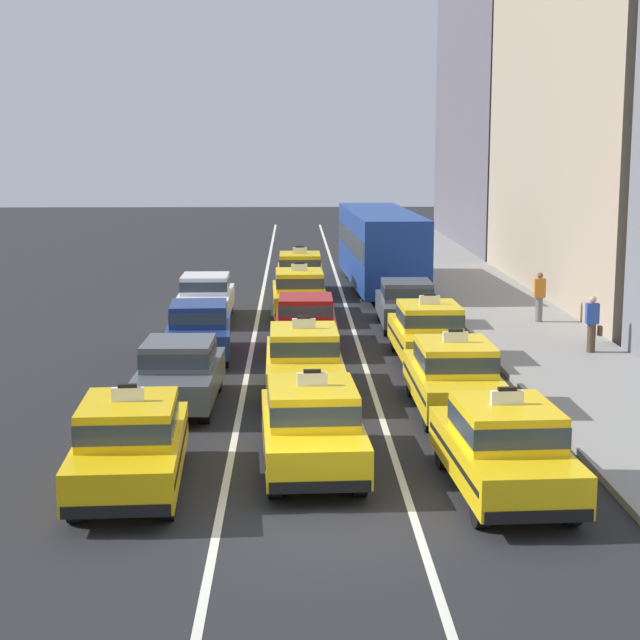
# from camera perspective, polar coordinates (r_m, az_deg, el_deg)

# --- Properties ---
(ground_plane) EXTENTS (160.00, 160.00, 0.00)m
(ground_plane) POSITION_cam_1_polar(r_m,az_deg,el_deg) (16.97, -0.14, -11.38)
(ground_plane) COLOR #232326
(lane_stripe_left_center) EXTENTS (0.14, 80.00, 0.01)m
(lane_stripe_left_center) POSITION_cam_1_polar(r_m,az_deg,el_deg) (36.36, -3.42, 0.12)
(lane_stripe_left_center) COLOR silver
(lane_stripe_left_center) RESTS_ON ground
(lane_stripe_center_right) EXTENTS (0.14, 80.00, 0.01)m
(lane_stripe_center_right) POSITION_cam_1_polar(r_m,az_deg,el_deg) (36.39, 1.62, 0.14)
(lane_stripe_center_right) COLOR silver
(lane_stripe_center_right) RESTS_ON ground
(sidewalk_curb) EXTENTS (4.00, 90.00, 0.15)m
(sidewalk_curb) POSITION_cam_1_polar(r_m,az_deg,el_deg) (32.30, 12.08, -1.19)
(sidewalk_curb) COLOR gray
(sidewalk_curb) RESTS_ON ground
(taxi_left_nearest) EXTENTS (2.01, 4.64, 1.96)m
(taxi_left_nearest) POSITION_cam_1_polar(r_m,az_deg,el_deg) (18.77, -10.34, -6.61)
(taxi_left_nearest) COLOR black
(taxi_left_nearest) RESTS_ON ground
(sedan_left_second) EXTENTS (1.84, 4.33, 1.58)m
(sedan_left_second) POSITION_cam_1_polar(r_m,az_deg,el_deg) (24.38, -7.68, -2.78)
(sedan_left_second) COLOR black
(sedan_left_second) RESTS_ON ground
(sedan_left_third) EXTENTS (1.99, 4.39, 1.58)m
(sedan_left_third) POSITION_cam_1_polar(r_m,az_deg,el_deg) (29.81, -6.63, -0.44)
(sedan_left_third) COLOR black
(sedan_left_third) RESTS_ON ground
(sedan_left_fourth) EXTENTS (1.78, 4.31, 1.58)m
(sedan_left_fourth) POSITION_cam_1_polar(r_m,az_deg,el_deg) (35.93, -6.26, 1.32)
(sedan_left_fourth) COLOR black
(sedan_left_fourth) RESTS_ON ground
(taxi_center_nearest) EXTENTS (2.00, 4.63, 1.96)m
(taxi_center_nearest) POSITION_cam_1_polar(r_m,az_deg,el_deg) (19.58, -0.45, -5.75)
(taxi_center_nearest) COLOR black
(taxi_center_nearest) RESTS_ON ground
(taxi_center_second) EXTENTS (1.89, 4.59, 1.96)m
(taxi_center_second) POSITION_cam_1_polar(r_m,az_deg,el_deg) (25.29, -0.89, -2.16)
(taxi_center_second) COLOR black
(taxi_center_second) RESTS_ON ground
(sedan_center_third) EXTENTS (1.79, 4.31, 1.58)m
(sedan_center_third) POSITION_cam_1_polar(r_m,az_deg,el_deg) (30.83, -0.79, -0.03)
(sedan_center_third) COLOR black
(sedan_center_third) RESTS_ON ground
(taxi_center_fourth) EXTENTS (1.93, 4.60, 1.96)m
(taxi_center_fourth) POSITION_cam_1_polar(r_m,az_deg,el_deg) (36.20, -1.14, 1.49)
(taxi_center_fourth) COLOR black
(taxi_center_fourth) RESTS_ON ground
(taxi_center_fifth) EXTENTS (1.84, 4.57, 1.96)m
(taxi_center_fifth) POSITION_cam_1_polar(r_m,az_deg,el_deg) (41.67, -1.11, 2.60)
(taxi_center_fifth) COLOR black
(taxi_center_fifth) RESTS_ON ground
(taxi_right_nearest) EXTENTS (2.03, 4.64, 1.96)m
(taxi_right_nearest) POSITION_cam_1_polar(r_m,az_deg,el_deg) (18.53, 10.01, -6.81)
(taxi_right_nearest) COLOR black
(taxi_right_nearest) RESTS_ON ground
(taxi_right_second) EXTENTS (1.84, 4.57, 1.96)m
(taxi_right_second) POSITION_cam_1_polar(r_m,az_deg,el_deg) (23.79, 7.32, -3.01)
(taxi_right_second) COLOR black
(taxi_right_second) RESTS_ON ground
(taxi_right_third) EXTENTS (1.88, 4.58, 1.96)m
(taxi_right_third) POSITION_cam_1_polar(r_m,az_deg,el_deg) (29.10, 5.94, -0.62)
(taxi_right_third) COLOR black
(taxi_right_third) RESTS_ON ground
(sedan_right_fourth) EXTENTS (1.83, 4.33, 1.58)m
(sedan_right_fourth) POSITION_cam_1_polar(r_m,az_deg,el_deg) (34.31, 4.73, 0.95)
(sedan_right_fourth) COLOR black
(sedan_right_fourth) RESTS_ON ground
(bus_right_fifth) EXTENTS (2.94, 11.29, 3.22)m
(bus_right_fifth) POSITION_cam_1_polar(r_m,az_deg,el_deg) (43.31, 3.31, 4.11)
(bus_right_fifth) COLOR black
(bus_right_fifth) RESTS_ON ground
(pedestrian_near_crosswalk) EXTENTS (0.36, 0.24, 1.65)m
(pedestrian_near_crosswalk) POSITION_cam_1_polar(r_m,az_deg,el_deg) (35.32, 11.88, 1.25)
(pedestrian_near_crosswalk) COLOR slate
(pedestrian_near_crosswalk) RESTS_ON sidewalk_curb
(pedestrian_trailing) EXTENTS (0.47, 0.24, 1.62)m
(pedestrian_trailing) POSITION_cam_1_polar(r_m,az_deg,el_deg) (30.61, 14.64, -0.22)
(pedestrian_trailing) COLOR #473828
(pedestrian_trailing) RESTS_ON sidewalk_curb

